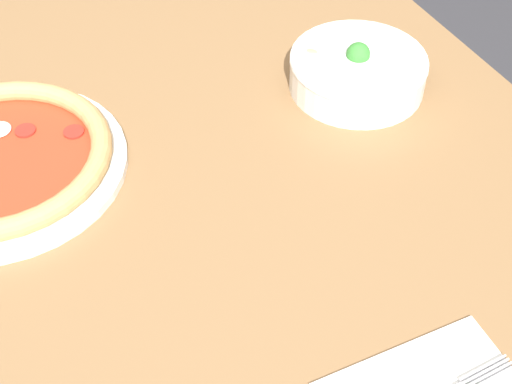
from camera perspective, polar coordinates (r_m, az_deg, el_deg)
dining_table at (r=1.00m, az=-4.99°, el=0.52°), size 1.34×0.88×0.78m
bowl at (r=0.99m, az=8.09°, el=9.67°), size 0.19×0.19×0.07m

